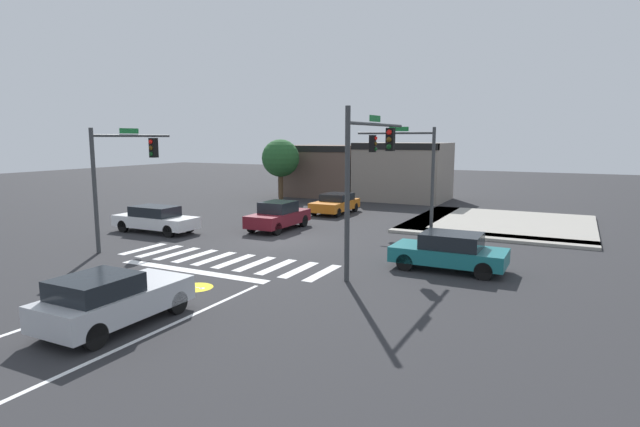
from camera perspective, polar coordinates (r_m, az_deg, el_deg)
ground_plane at (r=25.07m, az=-4.43°, el=-3.04°), size 120.00×120.00×0.00m
crosswalk_near at (r=21.45m, az=-10.71°, el=-5.13°), size 9.56×2.59×0.01m
lane_markings at (r=15.19m, az=-27.02°, el=-11.67°), size 6.80×24.25×0.01m
bike_detector_marking at (r=17.80m, az=-13.76°, el=-8.06°), size 1.16×1.16×0.01m
curb_corner_northeast at (r=31.07m, az=18.59°, el=-1.07°), size 10.00×10.60×0.15m
storefront_row at (r=42.90m, az=5.15°, el=4.81°), size 13.66×5.71×4.61m
traffic_signal_northeast at (r=28.17m, az=9.53°, el=6.12°), size 4.42×0.32×5.60m
traffic_signal_southeast at (r=19.20m, az=5.49°, el=5.96°), size 0.32×5.79×6.07m
traffic_signal_southwest at (r=24.94m, az=-21.21°, el=5.17°), size 0.32×4.70×5.44m
car_teal at (r=19.96m, az=14.33°, el=-4.12°), size 4.24×1.92×1.43m
car_silver at (r=14.77m, az=-22.33°, el=-8.88°), size 1.87×4.13×1.49m
car_white at (r=28.40m, az=-18.00°, el=-0.59°), size 4.73×1.72×1.41m
car_maroon at (r=27.92m, az=-4.70°, el=-0.26°), size 1.79×4.24×1.55m
car_orange at (r=33.84m, az=1.76°, el=1.16°), size 1.91×4.11×1.32m
roadside_tree at (r=40.98m, az=-4.46°, el=6.19°), size 3.00×3.00×4.90m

